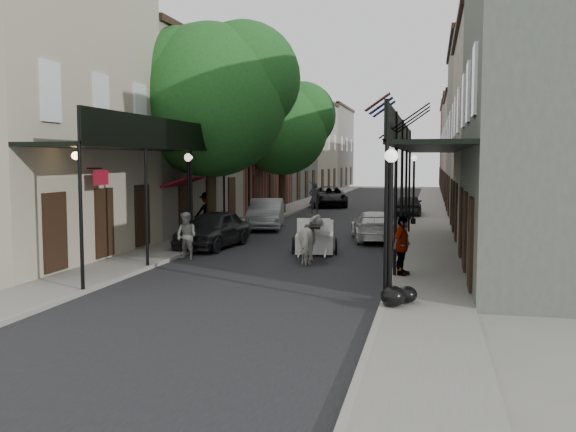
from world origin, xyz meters
The scene contains 24 objects.
ground centered at (0.00, 0.00, 0.00)m, with size 140.00×140.00×0.00m, color gray.
road centered at (0.00, 20.00, 0.01)m, with size 8.00×90.00×0.01m, color black.
sidewalk_left centered at (-5.00, 20.00, 0.06)m, with size 2.20×90.00×0.12m, color gray.
sidewalk_right centered at (5.00, 20.00, 0.06)m, with size 2.20×90.00×0.12m, color gray.
building_row_left centered at (-8.60, 30.00, 5.25)m, with size 5.00×80.00×10.50m, color #A09580.
building_row_right centered at (8.60, 30.00, 5.25)m, with size 5.00×80.00×10.50m, color slate.
gallery_left centered at (-4.79, 6.98, 4.05)m, with size 2.20×18.05×4.88m.
gallery_right centered at (4.79, 6.98, 4.05)m, with size 2.20×18.05×4.88m.
tree_near centered at (-4.20, 10.18, 6.49)m, with size 7.31×6.80×9.63m.
tree_far centered at (-4.25, 24.18, 5.84)m, with size 6.45×6.00×8.61m.
lamppost_right_near centered at (4.10, -2.00, 2.05)m, with size 0.32×0.32×3.71m.
lamppost_left centered at (-4.10, 6.00, 2.05)m, with size 0.32×0.32×3.71m.
lamppost_right_far centered at (4.10, 18.00, 2.05)m, with size 0.32×0.32×3.71m.
horse centered at (1.02, 4.54, 0.82)m, with size 0.89×1.94×1.64m, color silver.
carriage centered at (0.67, 7.08, 1.07)m, with size 1.88×2.59×2.75m.
pedestrian_walking centered at (-3.50, 4.19, 0.86)m, with size 0.83×0.65×1.71m, color #A0A198.
pedestrian_sidewalk_left centered at (-5.31, 11.37, 1.10)m, with size 1.26×0.72×1.95m, color gray.
pedestrian_sidewalk_right centered at (4.20, 2.08, 1.01)m, with size 1.04×0.43×1.77m, color gray.
car_left_near centered at (-3.60, 7.32, 0.77)m, with size 1.82×4.52×1.54m, color black.
car_left_mid centered at (-3.33, 14.85, 0.78)m, with size 1.65×4.73×1.56m, color #9E9FA4.
car_left_far centered at (-2.60, 31.27, 0.77)m, with size 2.57×5.57×1.55m, color black.
car_right_near centered at (2.60, 11.07, 0.66)m, with size 1.85×4.55×1.32m, color silver.
car_right_far centered at (3.60, 24.16, 0.73)m, with size 1.71×4.26×1.45m, color black.
trash_bags centered at (4.32, -2.03, 0.35)m, with size 0.85×1.00×0.50m.
Camera 1 is at (5.04, -17.26, 3.57)m, focal length 40.00 mm.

